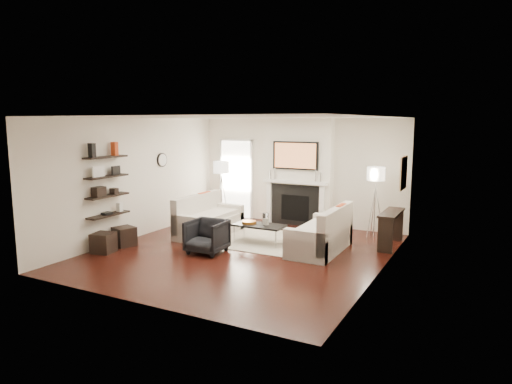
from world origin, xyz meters
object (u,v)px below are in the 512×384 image
at_px(lamp_left_shade, 221,167).
at_px(lamp_right_shade, 376,174).
at_px(coffee_table, 259,225).
at_px(armchair, 207,235).
at_px(loveseat_right_base, 320,241).
at_px(ottoman_near, 124,236).
at_px(loveseat_left_base, 210,226).

height_order(lamp_left_shade, lamp_right_shade, same).
bearing_deg(coffee_table, lamp_right_shade, 41.05).
bearing_deg(armchair, lamp_left_shade, 113.20).
height_order(armchair, lamp_left_shade, lamp_left_shade).
relative_size(coffee_table, armchair, 1.50).
bearing_deg(lamp_left_shade, loveseat_right_base, -23.35).
height_order(lamp_right_shade, ottoman_near, lamp_right_shade).
relative_size(loveseat_left_base, lamp_left_shade, 4.50).
bearing_deg(loveseat_left_base, ottoman_near, -123.90).
bearing_deg(coffee_table, loveseat_left_base, 174.15).
bearing_deg(ottoman_near, lamp_right_shade, 35.87).
bearing_deg(ottoman_near, loveseat_left_base, 56.10).
distance_m(loveseat_right_base, ottoman_near, 4.13).
relative_size(loveseat_right_base, armchair, 2.45).
distance_m(coffee_table, lamp_right_shade, 2.91).
height_order(loveseat_right_base, coffee_table, same).
xyz_separation_m(armchair, ottoman_near, (-1.85, -0.38, -0.17)).
relative_size(coffee_table, lamp_right_shade, 2.75).
bearing_deg(armchair, lamp_right_shade, 44.70).
distance_m(armchair, ottoman_near, 1.90).
bearing_deg(lamp_left_shade, armchair, -64.16).
xyz_separation_m(loveseat_right_base, coffee_table, (-1.36, -0.06, 0.19)).
relative_size(armchair, lamp_left_shade, 1.84).
xyz_separation_m(coffee_table, lamp_left_shade, (-1.85, 1.44, 1.05)).
bearing_deg(loveseat_right_base, coffee_table, -177.62).
height_order(loveseat_left_base, ottoman_near, loveseat_left_base).
bearing_deg(coffee_table, armchair, -119.08).
height_order(loveseat_left_base, coffee_table, same).
bearing_deg(lamp_left_shade, lamp_right_shade, 5.02).
relative_size(loveseat_right_base, lamp_left_shade, 4.50).
distance_m(loveseat_left_base, ottoman_near, 1.96).
xyz_separation_m(loveseat_left_base, loveseat_right_base, (2.74, -0.09, 0.00)).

